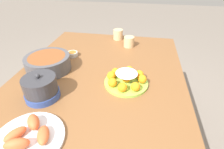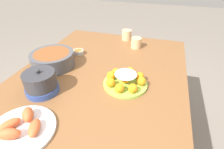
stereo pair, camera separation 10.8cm
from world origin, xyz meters
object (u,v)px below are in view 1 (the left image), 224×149
cake_plate (126,79)px  cup_near (129,42)px  cup_far (118,34)px  dining_table (99,86)px  sauce_bowl (72,54)px  seafood_platter (28,137)px  serving_bowl (48,63)px  warming_pot (41,88)px

cake_plate → cup_near: (0.55, 0.04, 0.01)m
cup_far → dining_table: bearing=177.3°
cup_far → sauce_bowl: bearing=143.7°
sauce_bowl → seafood_platter: bearing=-172.9°
sauce_bowl → serving_bowl: bearing=158.6°
sauce_bowl → cup_far: cup_far is taller
serving_bowl → cake_plate: bearing=-97.6°
serving_bowl → warming_pot: size_ratio=1.59×
cup_near → warming_pot: warming_pot is taller
dining_table → sauce_bowl: bearing=48.9°
seafood_platter → cup_far: (1.16, -0.21, 0.03)m
warming_pot → seafood_platter: bearing=-163.7°
dining_table → seafood_platter: 0.56m
seafood_platter → sauce_bowl: bearing=7.1°
dining_table → warming_pot: bearing=135.1°
cup_near → warming_pot: (-0.74, 0.40, 0.02)m
dining_table → warming_pot: size_ratio=7.97×
seafood_platter → cup_near: size_ratio=3.43×
dining_table → cup_near: bearing=-16.6°
serving_bowl → warming_pot: bearing=-159.7°
dining_table → sauce_bowl: size_ratio=17.94×
sauce_bowl → warming_pot: (-0.49, -0.02, 0.04)m
dining_table → cup_far: cup_far is taller
cup_far → warming_pot: 0.94m
serving_bowl → cup_near: (0.47, -0.50, -0.01)m
dining_table → cake_plate: size_ratio=5.57×
dining_table → seafood_platter: (-0.52, 0.18, 0.10)m
cake_plate → serving_bowl: size_ratio=0.90×
warming_pot → cake_plate: bearing=-65.4°
serving_bowl → warming_pot: 0.29m
dining_table → cake_plate: cake_plate is taller
cake_plate → serving_bowl: bearing=82.4°
dining_table → seafood_platter: bearing=161.4°
dining_table → cup_far: size_ratio=16.21×
serving_bowl → seafood_platter: size_ratio=0.98×
cup_near → seafood_platter: bearing=162.3°
dining_table → sauce_bowl: sauce_bowl is taller
serving_bowl → cup_far: bearing=-31.6°
cup_near → cup_far: 0.19m
serving_bowl → seafood_platter: (-0.54, -0.18, -0.04)m
dining_table → cake_plate: bearing=-106.5°
seafood_platter → warming_pot: bearing=16.3°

